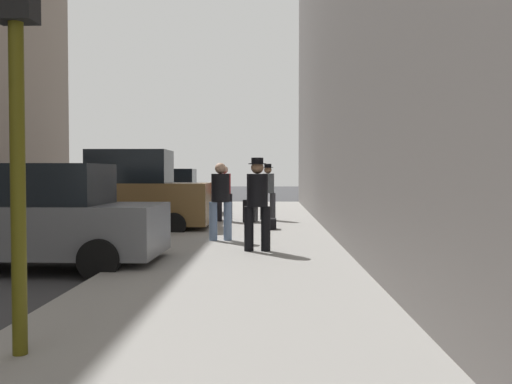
# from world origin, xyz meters

# --- Properties ---
(sidewalk) EXTENTS (4.00, 40.00, 0.15)m
(sidewalk) POSITION_xyz_m (6.00, 0.00, 0.07)
(sidewalk) COLOR gray
(sidewalk) RESTS_ON ground_plane
(parked_gray_coupe) EXTENTS (4.24, 2.13, 1.79)m
(parked_gray_coupe) POSITION_xyz_m (2.65, -0.11, 0.85)
(parked_gray_coupe) COLOR slate
(parked_gray_coupe) RESTS_ON ground_plane
(parked_bronze_suv) EXTENTS (4.62, 2.10, 2.25)m
(parked_bronze_suv) POSITION_xyz_m (2.65, 5.58, 1.03)
(parked_bronze_suv) COLOR brown
(parked_bronze_suv) RESTS_ON ground_plane
(parked_silver_sedan) EXTENTS (4.25, 2.15, 1.79)m
(parked_silver_sedan) POSITION_xyz_m (2.65, 11.29, 0.85)
(parked_silver_sedan) COLOR #B7BABF
(parked_silver_sedan) RESTS_ON ground_plane
(fire_hydrant) EXTENTS (0.42, 0.22, 0.70)m
(fire_hydrant) POSITION_xyz_m (4.45, 6.88, 0.50)
(fire_hydrant) COLOR red
(fire_hydrant) RESTS_ON sidewalk
(traffic_light) EXTENTS (0.32, 0.32, 3.60)m
(traffic_light) POSITION_xyz_m (4.50, -5.01, 2.76)
(traffic_light) COLOR #514C0F
(traffic_light) RESTS_ON sidewalk
(pedestrian_with_beanie) EXTENTS (0.53, 0.49, 1.78)m
(pedestrian_with_beanie) POSITION_xyz_m (6.46, 8.45, 1.14)
(pedestrian_with_beanie) COLOR #333338
(pedestrian_with_beanie) RESTS_ON sidewalk
(pedestrian_in_jeans) EXTENTS (0.52, 0.44, 1.71)m
(pedestrian_in_jeans) POSITION_xyz_m (5.45, 2.91, 1.10)
(pedestrian_in_jeans) COLOR #728CB2
(pedestrian_in_jeans) RESTS_ON sidewalk
(pedestrian_in_red_jacket) EXTENTS (0.51, 0.43, 1.71)m
(pedestrian_in_red_jacket) POSITION_xyz_m (5.12, 7.88, 1.10)
(pedestrian_in_red_jacket) COLOR black
(pedestrian_in_red_jacket) RESTS_ON sidewalk
(pedestrian_with_fedora) EXTENTS (0.51, 0.42, 1.78)m
(pedestrian_with_fedora) POSITION_xyz_m (6.30, 1.21, 1.14)
(pedestrian_with_fedora) COLOR black
(pedestrian_with_fedora) RESTS_ON sidewalk
(rolling_suitcase) EXTENTS (0.45, 0.61, 1.04)m
(rolling_suitcase) POSITION_xyz_m (5.94, 7.73, 0.49)
(rolling_suitcase) COLOR black
(rolling_suitcase) RESTS_ON sidewalk
(duffel_bag) EXTENTS (0.32, 0.44, 0.28)m
(duffel_bag) POSITION_xyz_m (6.54, 5.47, 0.29)
(duffel_bag) COLOR black
(duffel_bag) RESTS_ON sidewalk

